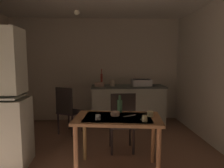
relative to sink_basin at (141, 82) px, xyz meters
The scene contains 18 objects.
ground_plane 2.28m from the sink_basin, 120.64° to the right, with size 5.20×5.20×0.00m, color #8C644E.
wall_back 1.15m from the sink_basin, 160.65° to the left, with size 4.12×0.10×2.46m, color beige.
counter_cabinet 0.60m from the sink_basin, behind, with size 1.69×0.64×0.88m.
sink_basin is the anchor object (origin of this frame).
hand_pump 0.93m from the sink_basin, behind, with size 0.05×0.27×0.39m.
mixing_bowl_counter 0.97m from the sink_basin, behind, with size 0.22×0.22×0.09m, color tan.
stoneware_crock 0.68m from the sink_basin, behind, with size 0.12×0.12×0.15m, color beige.
dining_table 2.25m from the sink_basin, 109.30° to the right, with size 1.19×0.79×0.74m.
chair_far_side 1.73m from the sink_basin, 111.64° to the right, with size 0.41×0.41×0.97m.
chair_by_counter 1.79m from the sink_basin, 157.19° to the right, with size 0.54×0.54×0.95m.
serving_bowl_wide 2.17m from the sink_basin, 110.66° to the right, with size 0.12×0.12×0.05m, color tan.
teacup_mint 2.42m from the sink_basin, 114.30° to the right, with size 0.06×0.06×0.06m, color white.
teacup_cream 2.36m from the sink_basin, 100.45° to the right, with size 0.07×0.07×0.08m, color beige.
mug_dark 2.12m from the sink_basin, 98.30° to the right, with size 0.09×0.09×0.07m, color beige.
glass_bottle 1.99m from the sink_basin, 110.22° to the right, with size 0.07×0.07×0.25m.
table_knife 2.14m from the sink_basin, 105.56° to the right, with size 0.18×0.02×0.01m, color silver.
teaspoon_near_bowl 2.23m from the sink_basin, 100.70° to the right, with size 0.16×0.02×0.01m, color beige.
pendant_bulb 2.37m from the sink_basin, 129.37° to the right, with size 0.08×0.08×0.08m, color #F9EFCC.
Camera 1 is at (0.08, -2.95, 1.48)m, focal length 33.23 mm.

